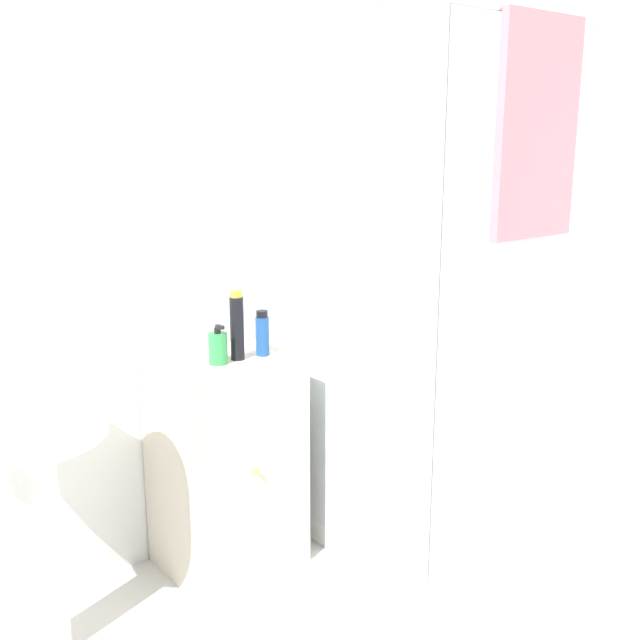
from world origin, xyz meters
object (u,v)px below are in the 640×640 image
soap_dispenser (218,348)px  shampoo_bottle_blue (262,334)px  sink (31,454)px  shampoo_bottle_tall_black (237,326)px

soap_dispenser → shampoo_bottle_blue: 0.18m
sink → shampoo_bottle_tall_black: size_ratio=3.99×
soap_dispenser → shampoo_bottle_tall_black: 0.10m
soap_dispenser → shampoo_bottle_blue: size_ratio=0.86×
shampoo_bottle_tall_black → shampoo_bottle_blue: size_ratio=1.51×
shampoo_bottle_tall_black → sink: bearing=-176.5°
shampoo_bottle_blue → soap_dispenser: bearing=176.9°
sink → shampoo_bottle_blue: 0.88m
sink → shampoo_bottle_blue: size_ratio=6.04×
shampoo_bottle_blue → sink: bearing=-177.7°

